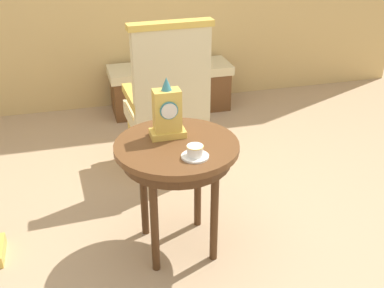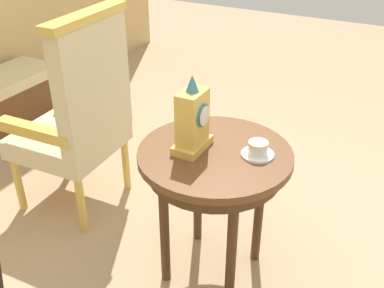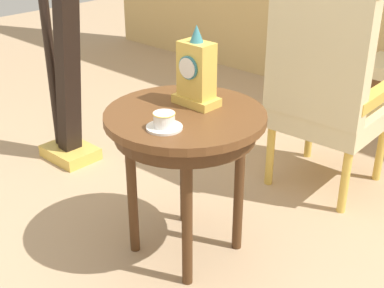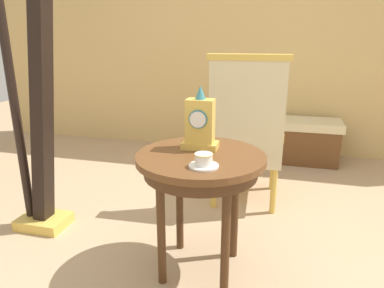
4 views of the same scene
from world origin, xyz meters
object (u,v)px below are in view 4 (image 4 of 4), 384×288
at_px(teacup_left, 204,161).
at_px(mantel_clock, 200,124).
at_px(armchair, 247,130).
at_px(window_bench, 282,139).
at_px(side_table, 201,170).
at_px(harp, 35,119).

height_order(teacup_left, mantel_clock, mantel_clock).
xyz_separation_m(armchair, window_bench, (0.27, 1.13, -0.37)).
distance_m(teacup_left, mantel_clock, 0.30).
bearing_deg(teacup_left, mantel_clock, 106.78).
height_order(side_table, armchair, armchair).
xyz_separation_m(teacup_left, window_bench, (0.36, 2.17, -0.48)).
height_order(mantel_clock, harp, harp).
height_order(side_table, harp, harp).
bearing_deg(armchair, mantel_clock, -102.37).
bearing_deg(window_bench, mantel_clock, -102.97).
bearing_deg(armchair, teacup_left, -94.97).
xyz_separation_m(armchair, harp, (-1.25, -0.69, 0.16)).
bearing_deg(harp, side_table, -9.02).
distance_m(armchair, window_bench, 1.22).
distance_m(side_table, harp, 1.13).
bearing_deg(window_bench, side_table, -101.66).
height_order(teacup_left, harp, harp).
distance_m(harp, window_bench, 2.43).
relative_size(mantel_clock, armchair, 0.29).
height_order(armchair, harp, harp).
height_order(harp, window_bench, harp).
bearing_deg(mantel_clock, armchair, 77.63).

